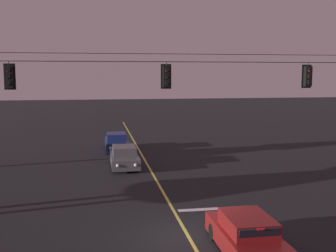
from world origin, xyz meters
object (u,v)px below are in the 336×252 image
Objects in this scene: car_oncoming_trailing at (116,142)px; traffic_light_leftmost at (9,77)px; car_waiting_near_lane at (246,236)px; car_oncoming_lead at (124,157)px; traffic_light_left_inner at (167,76)px; traffic_light_centre at (308,76)px.

traffic_light_leftmost is at bearing -108.47° from car_oncoming_trailing.
car_oncoming_trailing is at bearing 99.33° from car_waiting_near_lane.
car_oncoming_lead is 6.48m from car_oncoming_trailing.
car_oncoming_trailing is (-0.22, 6.47, 0.00)m from car_oncoming_lead.
car_oncoming_trailing is at bearing 91.91° from car_oncoming_lead.
traffic_light_leftmost reaches higher than car_oncoming_trailing.
car_oncoming_trailing is (-3.47, 21.13, -0.00)m from car_waiting_near_lane.
traffic_light_leftmost is 0.28× the size of car_oncoming_trailing.
car_oncoming_lead is (-3.26, 14.66, -0.00)m from car_waiting_near_lane.
traffic_light_left_inner is 16.59m from car_oncoming_trailing.
car_oncoming_lead is at bearing 59.25° from traffic_light_leftmost.
traffic_light_centre is at bearing 0.00° from traffic_light_left_inner.
car_oncoming_lead is at bearing -88.09° from car_oncoming_trailing.
traffic_light_leftmost is at bearing 147.44° from car_waiting_near_lane.
car_waiting_near_lane is 15.02m from car_oncoming_lead.
car_waiting_near_lane is 21.41m from car_oncoming_trailing.
traffic_light_left_inner is 0.28× the size of car_oncoming_lead.
traffic_light_centre is (6.86, 0.00, 0.00)m from traffic_light_left_inner.
traffic_light_centre is 0.28× the size of car_oncoming_lead.
car_waiting_near_lane is 0.98× the size of car_oncoming_trailing.
traffic_light_centre is 13.44m from car_oncoming_lead.
car_waiting_near_lane and car_oncoming_lead have the same top height.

